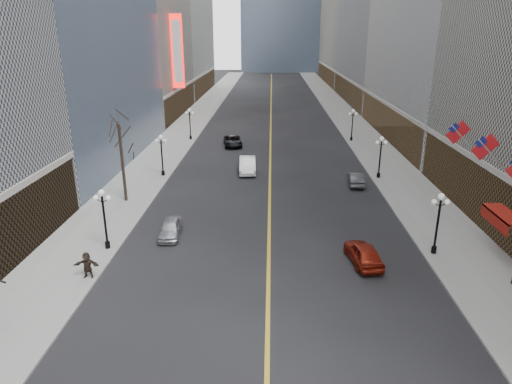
# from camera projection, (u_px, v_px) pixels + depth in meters

# --- Properties ---
(sidewalk_east) EXTENTS (6.00, 230.00, 0.15)m
(sidewalk_east) POSITION_uv_depth(u_px,v_px,m) (361.00, 135.00, 70.33)
(sidewalk_east) COLOR gray
(sidewalk_east) RESTS_ON ground
(sidewalk_west) EXTENTS (6.00, 230.00, 0.15)m
(sidewalk_west) POSITION_uv_depth(u_px,v_px,m) (181.00, 134.00, 71.21)
(sidewalk_west) COLOR gray
(sidewalk_west) RESTS_ON ground
(lane_line) EXTENTS (0.25, 200.00, 0.02)m
(lane_line) POSITION_uv_depth(u_px,v_px,m) (271.00, 123.00, 80.22)
(lane_line) COLOR gold
(lane_line) RESTS_ON ground
(streetlamp_east_1) EXTENTS (1.26, 0.44, 4.52)m
(streetlamp_east_1) POSITION_uv_depth(u_px,v_px,m) (438.00, 217.00, 31.74)
(streetlamp_east_1) COLOR black
(streetlamp_east_1) RESTS_ON sidewalk_east
(streetlamp_east_2) EXTENTS (1.26, 0.44, 4.52)m
(streetlamp_east_2) POSITION_uv_depth(u_px,v_px,m) (380.00, 153.00, 48.72)
(streetlamp_east_2) COLOR black
(streetlamp_east_2) RESTS_ON sidewalk_east
(streetlamp_east_3) EXTENTS (1.26, 0.44, 4.52)m
(streetlamp_east_3) POSITION_uv_depth(u_px,v_px,m) (352.00, 122.00, 65.69)
(streetlamp_east_3) COLOR black
(streetlamp_east_3) RESTS_ON sidewalk_east
(streetlamp_west_1) EXTENTS (1.26, 0.44, 4.52)m
(streetlamp_west_1) POSITION_uv_depth(u_px,v_px,m) (104.00, 213.00, 32.49)
(streetlamp_west_1) COLOR black
(streetlamp_west_1) RESTS_ON sidewalk_west
(streetlamp_west_2) EXTENTS (1.26, 0.44, 4.52)m
(streetlamp_west_2) POSITION_uv_depth(u_px,v_px,m) (162.00, 151.00, 49.46)
(streetlamp_west_2) COLOR black
(streetlamp_west_2) RESTS_ON sidewalk_west
(streetlamp_west_3) EXTENTS (1.26, 0.44, 4.52)m
(streetlamp_west_3) POSITION_uv_depth(u_px,v_px,m) (190.00, 121.00, 66.44)
(streetlamp_west_3) COLOR black
(streetlamp_west_3) RESTS_ON sidewalk_west
(flag_4) EXTENTS (2.87, 0.12, 2.87)m
(flag_4) POSITION_uv_depth(u_px,v_px,m) (487.00, 149.00, 32.07)
(flag_4) COLOR #B2B2B7
(flag_4) RESTS_ON ground
(flag_5) EXTENTS (2.87, 0.12, 2.87)m
(flag_5) POSITION_uv_depth(u_px,v_px,m) (460.00, 134.00, 36.78)
(flag_5) COLOR #B2B2B7
(flag_5) RESTS_ON ground
(awning_c) EXTENTS (1.40, 4.00, 0.93)m
(awning_c) POSITION_uv_depth(u_px,v_px,m) (502.00, 216.00, 31.55)
(awning_c) COLOR maroon
(awning_c) RESTS_ON ground
(theatre_marquee) EXTENTS (2.00, 0.55, 12.00)m
(theatre_marquee) POSITION_uv_depth(u_px,v_px,m) (177.00, 52.00, 76.75)
(theatre_marquee) COLOR red
(theatre_marquee) RESTS_ON ground
(tree_west_far) EXTENTS (3.60, 3.60, 7.92)m
(tree_west_far) POSITION_uv_depth(u_px,v_px,m) (120.00, 137.00, 40.87)
(tree_west_far) COLOR #2D231C
(tree_west_far) RESTS_ON sidewalk_west
(car_nb_near) EXTENTS (1.80, 4.01, 1.34)m
(car_nb_near) POSITION_uv_depth(u_px,v_px,m) (170.00, 228.00, 35.46)
(car_nb_near) COLOR #AFB3B7
(car_nb_near) RESTS_ON ground
(car_nb_mid) EXTENTS (2.09, 5.25, 1.70)m
(car_nb_mid) POSITION_uv_depth(u_px,v_px,m) (247.00, 165.00, 51.74)
(car_nb_mid) COLOR white
(car_nb_mid) RESTS_ON ground
(car_nb_far) EXTENTS (3.13, 5.42, 1.42)m
(car_nb_far) POSITION_uv_depth(u_px,v_px,m) (233.00, 141.00, 63.67)
(car_nb_far) COLOR black
(car_nb_far) RESTS_ON ground
(car_sb_mid) EXTENTS (2.37, 4.60, 1.50)m
(car_sb_mid) POSITION_uv_depth(u_px,v_px,m) (363.00, 253.00, 31.28)
(car_sb_mid) COLOR maroon
(car_sb_mid) RESTS_ON ground
(car_sb_far) EXTENTS (1.67, 4.15, 1.34)m
(car_sb_far) POSITION_uv_depth(u_px,v_px,m) (356.00, 179.00, 47.44)
(car_sb_far) COLOR #44484B
(car_sb_far) RESTS_ON ground
(ped_west_far) EXTENTS (1.64, 0.48, 1.76)m
(ped_west_far) POSITION_uv_depth(u_px,v_px,m) (87.00, 265.00, 29.11)
(ped_west_far) COLOR black
(ped_west_far) RESTS_ON sidewalk_west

